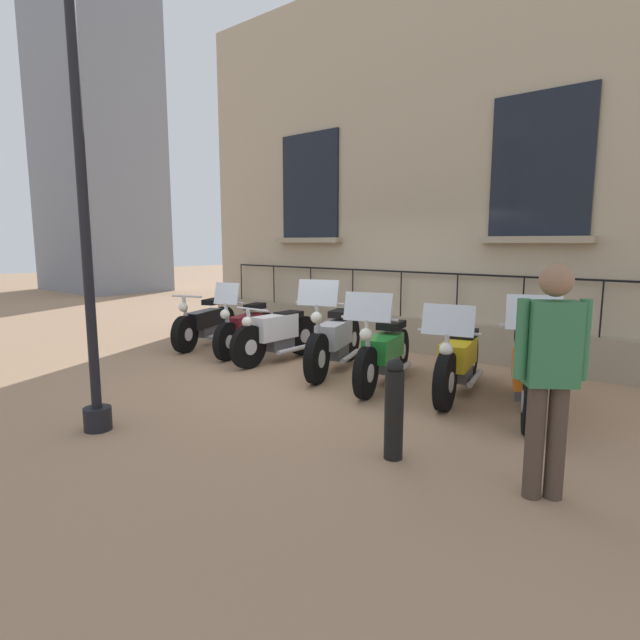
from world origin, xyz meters
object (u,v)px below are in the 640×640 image
object	(u,v)px
motorcycle_orange	(526,375)
pedestrian_standing	(550,368)
motorcycle_yellow	(458,361)
bollard	(394,408)
motorcycle_maroon	(246,329)
motorcycle_white	(277,334)
motorcycle_black	(206,324)
lamppost	(75,82)
motorcycle_green	(384,353)
motorcycle_silver	(335,341)

from	to	relation	value
motorcycle_orange	pedestrian_standing	distance (m)	2.15
motorcycle_yellow	bollard	xyz separation A→B (m)	(2.19, 0.44, 0.03)
motorcycle_maroon	motorcycle_white	distance (m)	0.85
motorcycle_black	motorcycle_orange	bearing A→B (deg)	89.60
motorcycle_orange	lamppost	size ratio (longest dim) A/B	0.41
motorcycle_green	lamppost	distance (m)	4.69
motorcycle_yellow	motorcycle_green	bearing A→B (deg)	-78.28
motorcycle_white	motorcycle_green	distance (m)	2.09
motorcycle_maroon	motorcycle_silver	distance (m)	1.96
motorcycle_orange	motorcycle_black	bearing A→B (deg)	-90.40
motorcycle_yellow	lamppost	xyz separation A→B (m)	(3.58, -2.28, 2.99)
motorcycle_green	motorcycle_yellow	world-z (taller)	motorcycle_green
pedestrian_standing	motorcycle_green	bearing A→B (deg)	-124.75
pedestrian_standing	motorcycle_maroon	bearing A→B (deg)	-109.43
motorcycle_white	lamppost	bearing A→B (deg)	13.14
motorcycle_black	motorcycle_silver	distance (m)	3.07
motorcycle_white	motorcycle_yellow	xyz separation A→B (m)	(-0.18, 3.08, -0.01)
motorcycle_maroon	lamppost	size ratio (longest dim) A/B	0.39
motorcycle_black	motorcycle_orange	world-z (taller)	motorcycle_orange
motorcycle_green	pedestrian_standing	xyz separation A→B (m)	(1.86, 2.68, 0.58)
motorcycle_green	motorcycle_orange	bearing A→B (deg)	91.63
motorcycle_white	motorcycle_yellow	world-z (taller)	motorcycle_yellow
lamppost	motorcycle_orange	bearing A→B (deg)	137.12
motorcycle_white	motorcycle_yellow	bearing A→B (deg)	93.36
motorcycle_white	pedestrian_standing	distance (m)	5.16
motorcycle_white	bollard	xyz separation A→B (m)	(2.01, 3.51, 0.02)
motorcycle_green	motorcycle_white	bearing A→B (deg)	-90.66
motorcycle_maroon	motorcycle_yellow	distance (m)	3.93
lamppost	bollard	distance (m)	4.25
motorcycle_silver	pedestrian_standing	xyz separation A→B (m)	(2.01, 3.67, 0.56)
motorcycle_black	motorcycle_white	world-z (taller)	motorcycle_black
motorcycle_black	motorcycle_orange	size ratio (longest dim) A/B	1.01
pedestrian_standing	motorcycle_white	bearing A→B (deg)	-111.55
pedestrian_standing	bollard	bearing A→B (deg)	-84.19
motorcycle_silver	bollard	size ratio (longest dim) A/B	2.33
motorcycle_white	motorcycle_silver	xyz separation A→B (m)	(-0.13, 1.11, 0.01)
motorcycle_silver	motorcycle_yellow	world-z (taller)	motorcycle_silver
lamppost	pedestrian_standing	size ratio (longest dim) A/B	2.66
motorcycle_white	motorcycle_green	size ratio (longest dim) A/B	0.94
motorcycle_green	bollard	distance (m)	2.44
motorcycle_white	motorcycle_silver	world-z (taller)	motorcycle_silver
motorcycle_maroon	lamppost	distance (m)	4.89
motorcycle_white	lamppost	world-z (taller)	lamppost
motorcycle_orange	lamppost	distance (m)	5.55
motorcycle_orange	bollard	world-z (taller)	motorcycle_orange
motorcycle_green	lamppost	size ratio (longest dim) A/B	0.43
motorcycle_maroon	motorcycle_orange	world-z (taller)	motorcycle_orange
bollard	motorcycle_orange	bearing A→B (deg)	167.21
motorcycle_yellow	lamppost	bearing A→B (deg)	-32.55
bollard	lamppost	bearing A→B (deg)	-62.98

